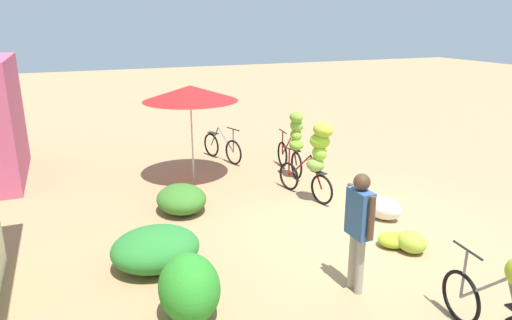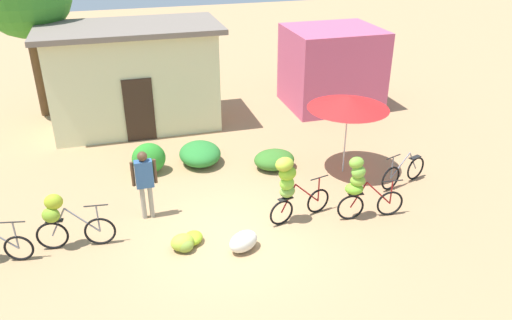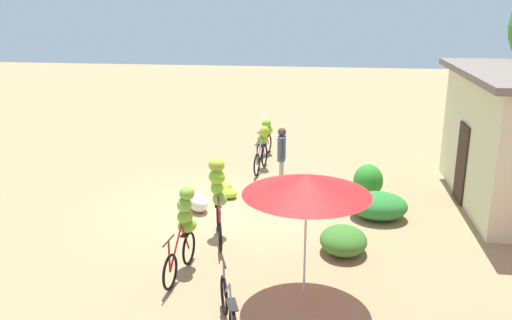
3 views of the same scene
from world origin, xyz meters
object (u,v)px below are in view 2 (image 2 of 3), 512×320
(bicycle_center_loaded, at_px, (290,183))
(bicycle_near_pile, at_px, (62,218))
(produce_sack, at_px, (243,241))
(bicycle_rightmost, at_px, (403,172))
(person_vendor, at_px, (144,178))
(building_low, at_px, (134,77))
(shop_pink, at_px, (331,68))
(market_umbrella, at_px, (349,102))
(banana_pile_on_ground, at_px, (186,242))
(bicycle_by_shop, at_px, (361,185))

(bicycle_center_loaded, bearing_deg, bicycle_near_pile, 175.59)
(bicycle_near_pile, relative_size, produce_sack, 2.36)
(bicycle_rightmost, relative_size, person_vendor, 0.91)
(building_low, relative_size, bicycle_center_loaded, 3.30)
(building_low, relative_size, shop_pink, 1.77)
(market_umbrella, distance_m, person_vendor, 5.59)
(building_low, height_order, person_vendor, building_low)
(bicycle_rightmost, distance_m, person_vendor, 6.68)
(building_low, distance_m, person_vendor, 5.92)
(building_low, height_order, banana_pile_on_ground, building_low)
(bicycle_near_pile, relative_size, bicycle_rightmost, 1.06)
(building_low, distance_m, bicycle_center_loaded, 7.59)
(bicycle_center_loaded, xyz_separation_m, banana_pile_on_ground, (-2.46, -0.34, -0.88))
(banana_pile_on_ground, distance_m, person_vendor, 1.84)
(market_umbrella, distance_m, banana_pile_on_ground, 5.63)
(banana_pile_on_ground, bearing_deg, bicycle_by_shop, 0.31)
(bicycle_near_pile, height_order, bicycle_by_shop, bicycle_by_shop)
(shop_pink, relative_size, bicycle_by_shop, 1.96)
(bicycle_near_pile, distance_m, person_vendor, 1.97)
(building_low, distance_m, bicycle_rightmost, 8.96)
(banana_pile_on_ground, bearing_deg, bicycle_near_pile, 163.69)
(market_umbrella, relative_size, person_vendor, 1.29)
(bicycle_near_pile, bearing_deg, person_vendor, 22.15)
(produce_sack, height_order, person_vendor, person_vendor)
(bicycle_center_loaded, relative_size, bicycle_by_shop, 1.05)
(bicycle_center_loaded, height_order, produce_sack, bicycle_center_loaded)
(building_low, height_order, bicycle_by_shop, building_low)
(bicycle_center_loaded, bearing_deg, produce_sack, -149.54)
(bicycle_rightmost, bearing_deg, produce_sack, -161.33)
(produce_sack, bearing_deg, bicycle_near_pile, 162.64)
(shop_pink, height_order, banana_pile_on_ground, shop_pink)
(bicycle_rightmost, xyz_separation_m, banana_pile_on_ground, (-5.97, -1.21, -0.20))
(produce_sack, relative_size, person_vendor, 0.41)
(shop_pink, bearing_deg, banana_pile_on_ground, -131.57)
(bicycle_near_pile, xyz_separation_m, produce_sack, (3.64, -1.14, -0.54))
(bicycle_center_loaded, bearing_deg, shop_pink, 59.81)
(bicycle_near_pile, relative_size, bicycle_center_loaded, 0.96)
(market_umbrella, relative_size, produce_sack, 3.18)
(banana_pile_on_ground, relative_size, person_vendor, 0.49)
(market_umbrella, distance_m, produce_sack, 4.87)
(bicycle_rightmost, bearing_deg, building_low, 136.25)
(bicycle_by_shop, bearing_deg, produce_sack, -171.43)
(bicycle_by_shop, bearing_deg, bicycle_near_pile, 173.89)
(bicycle_by_shop, bearing_deg, bicycle_center_loaded, 168.77)
(shop_pink, bearing_deg, bicycle_rightmost, -95.51)
(bicycle_center_loaded, relative_size, banana_pile_on_ground, 2.03)
(shop_pink, height_order, produce_sack, shop_pink)
(market_umbrella, bearing_deg, bicycle_near_pile, -167.53)
(shop_pink, xyz_separation_m, banana_pile_on_ground, (-6.56, -7.40, -1.26))
(bicycle_by_shop, xyz_separation_m, bicycle_rightmost, (1.89, 1.18, -0.55))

